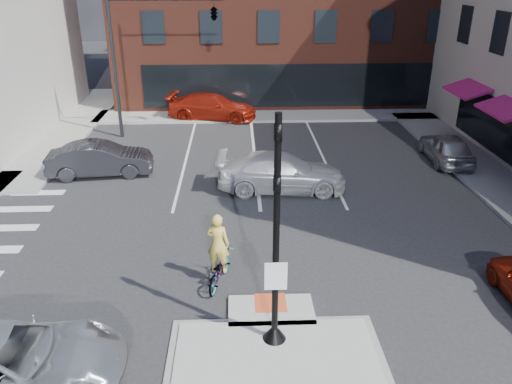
{
  "coord_description": "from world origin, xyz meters",
  "views": [
    {
      "loc": [
        -0.87,
        -9.78,
        8.85
      ],
      "look_at": [
        -0.28,
        5.47,
        2.0
      ],
      "focal_mm": 35.0,
      "sensor_mm": 36.0,
      "label": 1
    }
  ],
  "objects_px": {
    "bg_car_dark": "(100,159)",
    "bg_car_red": "(212,107)",
    "bg_car_silver": "(446,148)",
    "silver_suv": "(2,363)",
    "white_pickup": "(281,172)",
    "cyclist": "(219,261)"
  },
  "relations": [
    {
      "from": "bg_car_dark",
      "to": "bg_car_red",
      "type": "bearing_deg",
      "value": -33.59
    },
    {
      "from": "bg_car_silver",
      "to": "bg_car_red",
      "type": "relative_size",
      "value": 0.77
    },
    {
      "from": "silver_suv",
      "to": "bg_car_silver",
      "type": "bearing_deg",
      "value": -49.57
    },
    {
      "from": "bg_car_silver",
      "to": "bg_car_red",
      "type": "xyz_separation_m",
      "value": [
        -11.95,
        8.19,
        0.08
      ]
    },
    {
      "from": "white_pickup",
      "to": "bg_car_silver",
      "type": "height_order",
      "value": "white_pickup"
    },
    {
      "from": "bg_car_dark",
      "to": "cyclist",
      "type": "bearing_deg",
      "value": -153.97
    },
    {
      "from": "bg_car_dark",
      "to": "bg_car_red",
      "type": "relative_size",
      "value": 0.85
    },
    {
      "from": "silver_suv",
      "to": "white_pickup",
      "type": "height_order",
      "value": "white_pickup"
    },
    {
      "from": "bg_car_dark",
      "to": "bg_car_silver",
      "type": "distance_m",
      "value": 16.79
    },
    {
      "from": "silver_suv",
      "to": "bg_car_silver",
      "type": "height_order",
      "value": "silver_suv"
    },
    {
      "from": "bg_car_dark",
      "to": "cyclist",
      "type": "xyz_separation_m",
      "value": [
        5.75,
        -9.07,
        0.01
      ]
    },
    {
      "from": "cyclist",
      "to": "bg_car_red",
      "type": "bearing_deg",
      "value": -71.53
    },
    {
      "from": "white_pickup",
      "to": "cyclist",
      "type": "height_order",
      "value": "cyclist"
    },
    {
      "from": "cyclist",
      "to": "bg_car_dark",
      "type": "bearing_deg",
      "value": -42.12
    },
    {
      "from": "silver_suv",
      "to": "bg_car_red",
      "type": "height_order",
      "value": "bg_car_red"
    },
    {
      "from": "silver_suv",
      "to": "bg_car_silver",
      "type": "distance_m",
      "value": 21.22
    },
    {
      "from": "bg_car_dark",
      "to": "cyclist",
      "type": "height_order",
      "value": "cyclist"
    },
    {
      "from": "white_pickup",
      "to": "cyclist",
      "type": "xyz_separation_m",
      "value": [
        -2.51,
        -7.06,
        -0.01
      ]
    },
    {
      "from": "white_pickup",
      "to": "silver_suv",
      "type": "bearing_deg",
      "value": 149.9
    },
    {
      "from": "silver_suv",
      "to": "cyclist",
      "type": "xyz_separation_m",
      "value": [
        4.73,
        4.05,
        0.04
      ]
    },
    {
      "from": "bg_car_red",
      "to": "cyclist",
      "type": "xyz_separation_m",
      "value": [
        0.95,
        -18.39,
        -0.01
      ]
    },
    {
      "from": "silver_suv",
      "to": "cyclist",
      "type": "bearing_deg",
      "value": -51.16
    }
  ]
}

